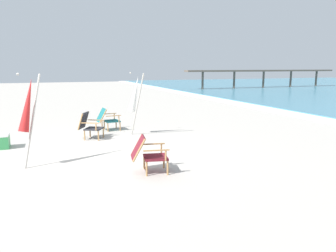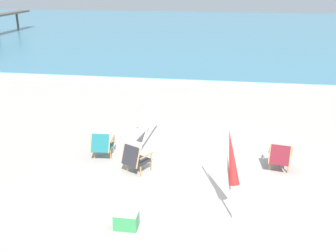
{
  "view_description": "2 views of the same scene",
  "coord_description": "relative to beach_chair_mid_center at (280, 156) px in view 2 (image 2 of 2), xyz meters",
  "views": [
    {
      "loc": [
        8.25,
        -0.66,
        2.19
      ],
      "look_at": [
        -0.34,
        2.55,
        0.52
      ],
      "focal_mm": 35.0,
      "sensor_mm": 36.0,
      "label": 1
    },
    {
      "loc": [
        0.46,
        -8.48,
        4.86
      ],
      "look_at": [
        -1.3,
        2.67,
        0.56
      ],
      "focal_mm": 42.0,
      "sensor_mm": 36.0,
      "label": 2
    }
  ],
  "objects": [
    {
      "name": "ground_plane",
      "position": [
        -1.92,
        -1.25,
        -0.42
      ],
      "size": [
        80.0,
        80.0,
        0.0
      ],
      "primitive_type": "plane",
      "color": "#B2AAA0"
    },
    {
      "name": "umbrella_furled_red",
      "position": [
        -1.3,
        -2.29,
        0.93
      ],
      "size": [
        0.48,
        0.58,
        2.07
      ],
      "color": "#B7B2A8",
      "rests_on": "ground"
    },
    {
      "name": "umbrella_furled_white",
      "position": [
        -3.74,
        0.74,
        0.9
      ],
      "size": [
        0.76,
        0.42,
        2.02
      ],
      "color": "#B7B2A8",
      "rests_on": "ground"
    },
    {
      "name": "surf_band",
      "position": [
        -1.92,
        8.9,
        -0.39
      ],
      "size": [
        80.0,
        1.1,
        0.06
      ],
      "primitive_type": "cube",
      "color": "white",
      "rests_on": "ground"
    },
    {
      "name": "beach_chair_mid_center",
      "position": [
        0.0,
        0.0,
        0.0
      ],
      "size": [
        0.7,
        0.84,
        0.79
      ],
      "color": "maroon",
      "rests_on": "ground"
    },
    {
      "name": "beach_chair_back_left",
      "position": [
        -4.89,
        0.03,
        -0.0
      ],
      "size": [
        0.64,
        0.81,
        0.78
      ],
      "color": "#196066",
      "rests_on": "ground"
    },
    {
      "name": "sea",
      "position": [
        -1.92,
        29.2,
        -0.37
      ],
      "size": [
        80.0,
        40.0,
        0.1
      ],
      "primitive_type": "cube",
      "color": "teal",
      "rests_on": "ground"
    },
    {
      "name": "cooler_box",
      "position": [
        -3.37,
        -3.09,
        -0.22
      ],
      "size": [
        0.49,
        0.35,
        0.4
      ],
      "color": "#338C4C",
      "rests_on": "ground"
    },
    {
      "name": "beach_chair_far_center",
      "position": [
        -3.74,
        -0.72,
        0.01
      ],
      "size": [
        0.82,
        0.85,
        0.82
      ],
      "color": "#28282D",
      "rests_on": "ground"
    }
  ]
}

